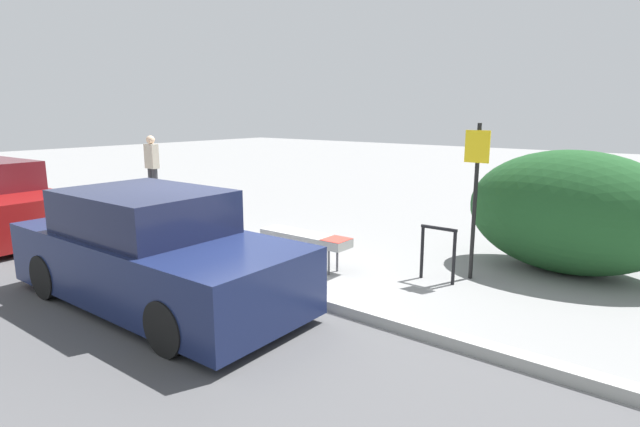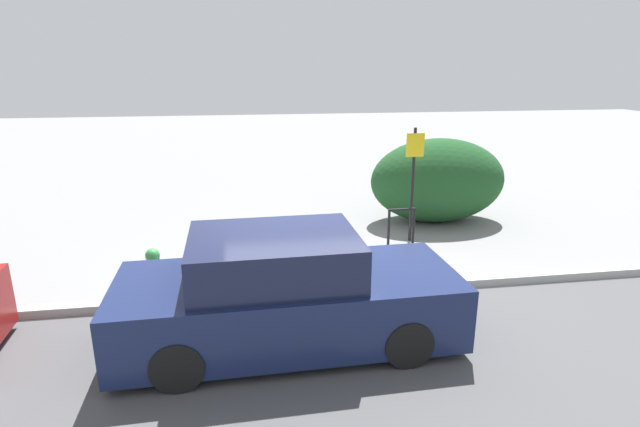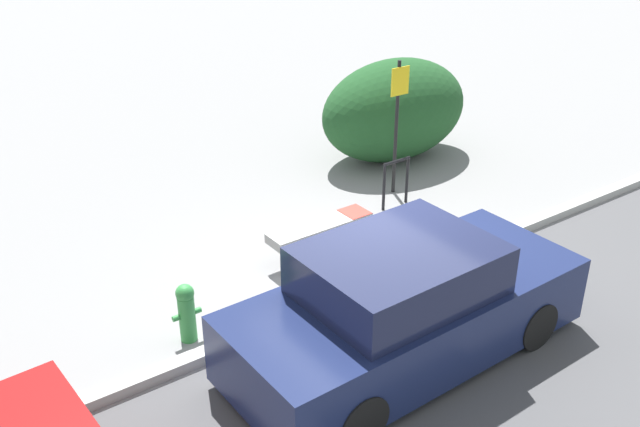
# 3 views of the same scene
# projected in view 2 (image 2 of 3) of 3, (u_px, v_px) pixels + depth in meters

# --- Properties ---
(ground_plane) EXTENTS (60.00, 60.00, 0.00)m
(ground_plane) POSITION_uv_depth(u_px,v_px,m) (307.00, 297.00, 7.74)
(ground_plane) COLOR gray
(curb) EXTENTS (60.00, 0.20, 0.13)m
(curb) POSITION_uv_depth(u_px,v_px,m) (307.00, 293.00, 7.72)
(curb) COLOR #A8A8A3
(curb) RESTS_ON ground_plane
(bench) EXTENTS (1.61, 0.42, 0.55)m
(bench) POSITION_uv_depth(u_px,v_px,m) (304.00, 243.00, 8.71)
(bench) COLOR #515156
(bench) RESTS_ON ground_plane
(bike_rack) EXTENTS (0.55, 0.06, 0.83)m
(bike_rack) POSITION_uv_depth(u_px,v_px,m) (401.00, 224.00, 9.62)
(bike_rack) COLOR black
(bike_rack) RESTS_ON ground_plane
(sign_post) EXTENTS (0.36, 0.08, 2.30)m
(sign_post) POSITION_uv_depth(u_px,v_px,m) (413.00, 174.00, 9.82)
(sign_post) COLOR black
(sign_post) RESTS_ON ground_plane
(fire_hydrant) EXTENTS (0.36, 0.22, 0.77)m
(fire_hydrant) POSITION_uv_depth(u_px,v_px,m) (154.00, 270.00, 7.71)
(fire_hydrant) COLOR #338C3F
(fire_hydrant) RESTS_ON ground_plane
(shrub_hedge) EXTENTS (3.08, 1.85, 1.90)m
(shrub_hedge) POSITION_uv_depth(u_px,v_px,m) (438.00, 180.00, 11.27)
(shrub_hedge) COLOR #1E4C23
(shrub_hedge) RESTS_ON ground_plane
(parked_car_near) EXTENTS (4.29, 1.81, 1.48)m
(parked_car_near) POSITION_uv_depth(u_px,v_px,m) (286.00, 295.00, 6.29)
(parked_car_near) COLOR black
(parked_car_near) RESTS_ON ground_plane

